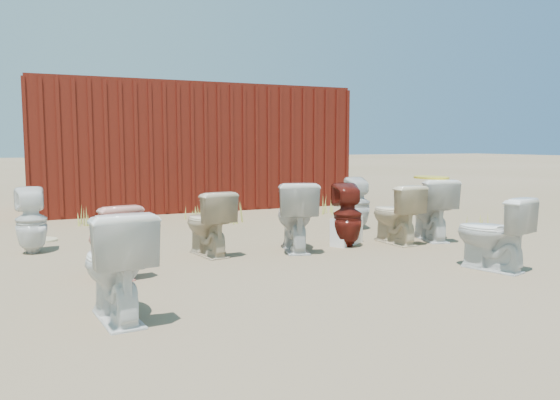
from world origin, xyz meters
name	(u,v)px	position (x,y,z in m)	size (l,w,h in m)	color
ground	(300,251)	(0.00, 0.00, 0.00)	(100.00, 100.00, 0.00)	brown
shipping_container	(190,147)	(0.00, 5.20, 1.20)	(6.00, 2.40, 2.40)	#551B0E
toilet_front_a	(115,265)	(-2.33, -1.77, 0.40)	(0.45, 0.79, 0.80)	white
toilet_front_pink	(111,241)	(-2.21, -0.44, 0.35)	(0.39, 0.69, 0.70)	#F69C8E
toilet_front_c	(295,216)	(-0.05, 0.04, 0.41)	(0.46, 0.81, 0.82)	silver
toilet_front_maroon	(347,215)	(0.65, 0.00, 0.39)	(0.35, 0.36, 0.78)	#57150E
toilet_front_e	(492,233)	(1.33, -1.67, 0.37)	(0.42, 0.73, 0.75)	white
toilet_back_a	(31,220)	(-2.92, 1.11, 0.38)	(0.35, 0.35, 0.77)	white
toilet_back_beige_left	(208,223)	(-1.08, 0.18, 0.37)	(0.41, 0.73, 0.74)	#C6B391
toilet_back_beige_right	(395,214)	(1.32, -0.05, 0.38)	(0.42, 0.74, 0.76)	beige
toilet_back_yellowlid	(430,209)	(1.90, -0.01, 0.41)	(0.46, 0.80, 0.81)	white
toilet_back_e	(358,203)	(1.51, 1.15, 0.39)	(0.35, 0.36, 0.77)	silver
yellow_lid	(431,177)	(1.90, -0.01, 0.83)	(0.41, 0.52, 0.03)	gold
loose_tank	(347,231)	(0.71, 0.12, 0.17)	(0.50, 0.20, 0.35)	white
loose_lid_near	(105,234)	(-2.02, 2.09, 0.01)	(0.38, 0.49, 0.02)	beige
loose_lid_far	(41,240)	(-2.83, 1.98, 0.01)	(0.36, 0.47, 0.02)	beige
weed_clump_a	(86,216)	(-2.17, 3.14, 0.14)	(0.36, 0.36, 0.29)	#AEB046
weed_clump_b	(237,213)	(0.06, 2.47, 0.16)	(0.32, 0.32, 0.32)	#AEB046
weed_clump_c	(330,205)	(1.99, 2.88, 0.16)	(0.36, 0.36, 0.32)	#AEB046
weed_clump_d	(194,213)	(-0.47, 3.13, 0.11)	(0.30, 0.30, 0.22)	#AEB046
weed_clump_e	(292,206)	(1.39, 3.24, 0.13)	(0.34, 0.34, 0.26)	#AEB046
weed_clump_f	(480,220)	(3.24, 0.47, 0.12)	(0.28, 0.28, 0.25)	#AEB046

